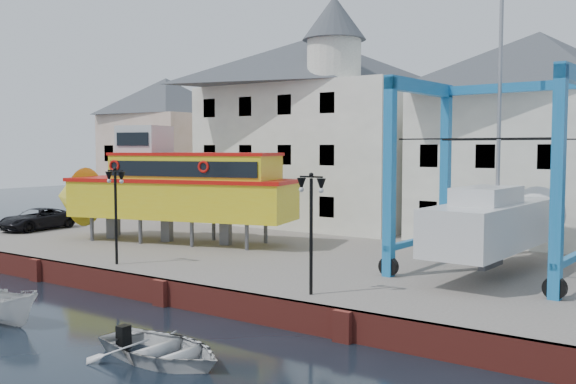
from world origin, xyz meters
The scene contains 13 objects.
ground centered at (0.00, 0.00, 0.00)m, with size 140.00×140.00×0.00m, color #17212D.
hardstanding centered at (0.00, 11.00, 0.50)m, with size 44.00×22.00×1.00m, color #615C55.
quay_wall centered at (0.00, 0.10, 0.50)m, with size 44.00×0.47×1.00m.
building_pink centered at (-18.00, 18.00, 6.15)m, with size 8.00×7.00×10.30m.
building_white_main centered at (-4.87, 18.39, 7.34)m, with size 14.00×8.30×14.00m.
building_white_right centered at (9.00, 19.00, 6.60)m, with size 12.00×8.00×11.20m.
lamp_post_left centered at (-4.00, 1.20, 4.17)m, with size 1.12×0.32×4.20m.
lamp_post_right centered at (6.00, 1.20, 4.17)m, with size 1.12×0.32×4.20m.
tour_boat centered at (-7.07, 7.26, 3.92)m, with size 14.63×6.86×6.20m.
travel_lift centered at (10.12, 8.85, 3.50)m, with size 7.31×10.08×15.04m.
van centered at (-17.24, 6.18, 1.65)m, with size 2.17×4.71×1.31m, color black.
motorboat_a centered at (-2.83, -4.91, 0.00)m, with size 1.37×3.64×1.41m, color silver.
motorboat_b centered at (4.63, -4.50, 0.00)m, with size 3.08×4.31×0.89m, color silver.
Camera 1 is at (17.77, -17.09, 6.05)m, focal length 40.00 mm.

